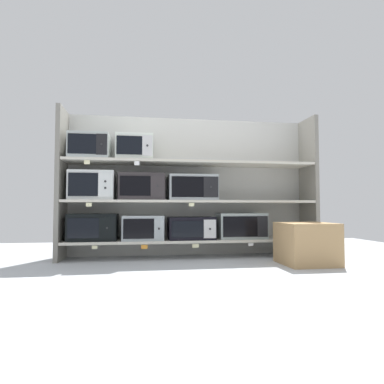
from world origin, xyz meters
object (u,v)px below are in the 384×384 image
object	(u,v)px
microwave_2	(191,228)
microwave_7	(90,147)
microwave_0	(93,227)
microwave_6	(192,188)
microwave_4	(92,185)
microwave_8	(135,148)
microwave_5	(142,187)
shipping_carton	(306,243)
microwave_1	(143,228)
microwave_3	(241,226)

from	to	relation	value
microwave_2	microwave_7	distance (m)	1.52
microwave_0	microwave_6	xyz separation A→B (m)	(1.15, -0.00, 0.46)
microwave_4	microwave_8	distance (m)	0.66
microwave_4	microwave_5	distance (m)	0.57
microwave_0	shipping_carton	bearing A→B (deg)	-16.27
microwave_2	microwave_4	world-z (taller)	microwave_4
microwave_1	microwave_6	xyz separation A→B (m)	(0.58, 0.00, 0.47)
microwave_6	microwave_7	size ratio (longest dim) A/B	1.29
microwave_0	microwave_7	xyz separation A→B (m)	(-0.05, -0.00, 0.93)
microwave_0	microwave_1	size ratio (longest dim) A/B	1.14
microwave_8	shipping_carton	world-z (taller)	microwave_8
microwave_6	microwave_8	size ratio (longest dim) A/B	1.35
microwave_7	microwave_8	size ratio (longest dim) A/B	1.04
microwave_2	microwave_1	bearing A→B (deg)	-179.97
microwave_6	microwave_3	bearing A→B (deg)	-0.00
microwave_7	shipping_carton	size ratio (longest dim) A/B	0.85
microwave_7	microwave_1	bearing A→B (deg)	-0.01
microwave_4	shipping_carton	bearing A→B (deg)	-16.15
microwave_8	microwave_4	bearing A→B (deg)	-179.97
microwave_0	microwave_3	bearing A→B (deg)	-0.01
microwave_0	microwave_7	bearing A→B (deg)	-179.80
microwave_3	microwave_8	world-z (taller)	microwave_8
microwave_1	microwave_7	bearing A→B (deg)	179.99
microwave_2	microwave_8	size ratio (longest dim) A/B	1.28
microwave_0	microwave_7	size ratio (longest dim) A/B	1.22
microwave_0	microwave_1	world-z (taller)	microwave_0
microwave_8	shipping_carton	bearing A→B (deg)	-20.12
microwave_1	microwave_7	world-z (taller)	microwave_7
microwave_1	microwave_8	bearing A→B (deg)	179.82
microwave_0	microwave_5	distance (m)	0.72
microwave_7	shipping_carton	world-z (taller)	microwave_7
microwave_3	microwave_0	bearing A→B (deg)	179.99
microwave_2	microwave_4	size ratio (longest dim) A/B	1.08
microwave_2	microwave_8	world-z (taller)	microwave_8
microwave_5	microwave_2	bearing A→B (deg)	0.00
microwave_3	microwave_1	bearing A→B (deg)	180.00
microwave_1	microwave_5	distance (m)	0.48
microwave_8	microwave_5	bearing A→B (deg)	-0.02
microwave_4	microwave_7	size ratio (longest dim) A/B	1.14
microwave_4	microwave_3	bearing A→B (deg)	-0.00
microwave_2	microwave_6	distance (m)	0.48
microwave_1	microwave_7	size ratio (longest dim) A/B	1.07
microwave_2	microwave_0	bearing A→B (deg)	-180.00
microwave_3	microwave_5	xyz separation A→B (m)	(-1.21, 0.00, 0.47)
microwave_4	microwave_8	size ratio (longest dim) A/B	1.19
microwave_4	microwave_6	world-z (taller)	microwave_4
microwave_5	shipping_carton	distance (m)	1.94
microwave_2	microwave_4	bearing A→B (deg)	-179.99
shipping_carton	microwave_5	bearing A→B (deg)	158.93
microwave_0	microwave_5	xyz separation A→B (m)	(0.55, 0.00, 0.47)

